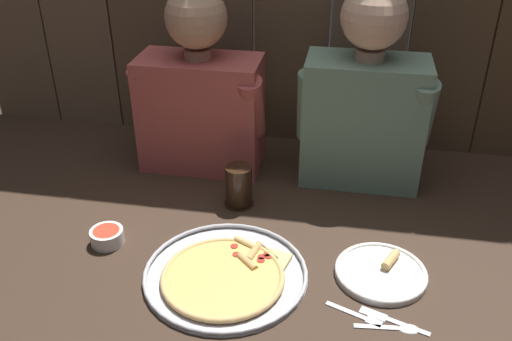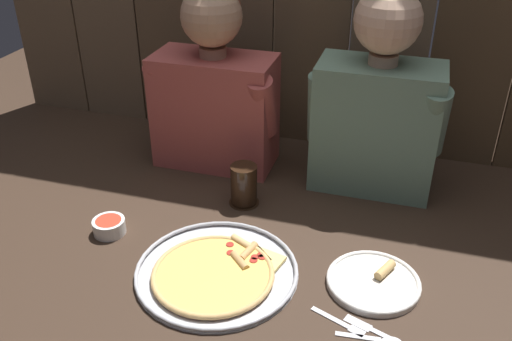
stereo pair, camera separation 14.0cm
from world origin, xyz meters
name	(u,v)px [view 2 (the right image)]	position (x,y,z in m)	size (l,w,h in m)	color
ground_plane	(251,252)	(0.00, 0.00, 0.00)	(3.20, 3.20, 0.00)	#332319
pizza_tray	(217,271)	(-0.05, -0.11, 0.01)	(0.39, 0.39, 0.03)	#B2B2B7
dinner_plate	(374,282)	(0.31, -0.03, 0.01)	(0.22, 0.22, 0.03)	white
drinking_glass	(244,185)	(-0.08, 0.21, 0.06)	(0.09, 0.09, 0.12)	black
dipping_bowl	(109,226)	(-0.38, -0.03, 0.02)	(0.09, 0.09, 0.04)	white
table_fork	(340,322)	(0.26, -0.18, 0.00)	(0.13, 0.06, 0.01)	silver
table_knife	(377,332)	(0.34, -0.18, 0.00)	(0.15, 0.07, 0.01)	silver
table_spoon	(381,339)	(0.35, -0.20, 0.00)	(0.14, 0.03, 0.01)	silver
diner_left	(214,85)	(-0.25, 0.42, 0.26)	(0.40, 0.20, 0.57)	#AD4C47
diner_right	(379,98)	(0.25, 0.42, 0.28)	(0.38, 0.20, 0.59)	slate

